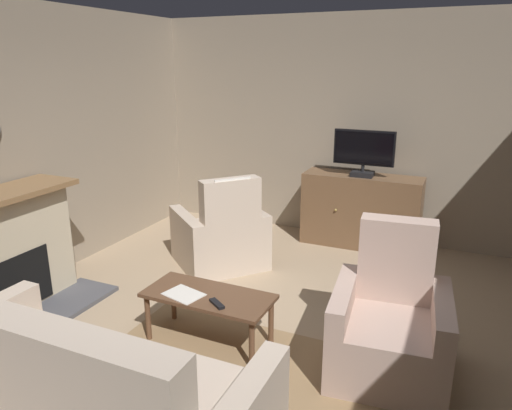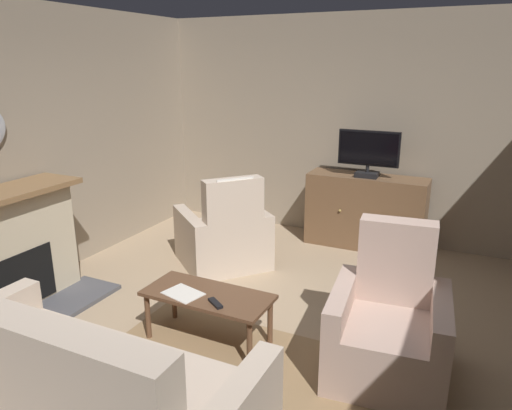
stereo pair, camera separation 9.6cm
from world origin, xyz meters
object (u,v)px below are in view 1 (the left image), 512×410
(tv_remote, at_px, (217,304))
(folded_newspaper, at_px, (184,294))
(sofa_floral, at_px, (85,404))
(armchair_by_fireplace, at_px, (221,237))
(tv_cabinet, at_px, (361,212))
(armchair_facing_sofa, at_px, (390,328))
(television, at_px, (364,152))
(coffee_table, at_px, (208,300))

(tv_remote, relative_size, folded_newspaper, 0.57)
(sofa_floral, bearing_deg, armchair_by_fireplace, 102.01)
(sofa_floral, bearing_deg, tv_cabinet, 79.99)
(armchair_facing_sofa, bearing_deg, tv_remote, -163.70)
(television, bearing_deg, armchair_by_fireplace, -136.76)
(armchair_facing_sofa, relative_size, armchair_by_fireplace, 0.88)
(folded_newspaper, bearing_deg, tv_remote, 7.08)
(coffee_table, bearing_deg, tv_cabinet, 76.57)
(folded_newspaper, relative_size, sofa_floral, 0.14)
(tv_cabinet, height_order, television, television)
(folded_newspaper, xyz_separation_m, armchair_facing_sofa, (1.56, 0.32, -0.09))
(tv_cabinet, height_order, tv_remote, tv_cabinet)
(tv_remote, bearing_deg, armchair_by_fireplace, 151.51)
(armchair_facing_sofa, bearing_deg, sofa_floral, -133.31)
(television, bearing_deg, sofa_floral, -100.14)
(tv_cabinet, xyz_separation_m, armchair_facing_sofa, (0.75, -2.44, -0.08))
(tv_cabinet, relative_size, television, 1.99)
(folded_newspaper, height_order, sofa_floral, sofa_floral)
(television, relative_size, armchair_by_fireplace, 0.58)
(sofa_floral, xyz_separation_m, armchair_facing_sofa, (1.45, 1.54, 0.00))
(folded_newspaper, xyz_separation_m, armchair_by_fireplace, (-0.47, 1.50, -0.10))
(coffee_table, distance_m, sofa_floral, 1.30)
(armchair_facing_sofa, bearing_deg, tv_cabinet, 107.04)
(tv_remote, xyz_separation_m, sofa_floral, (-0.21, -1.17, -0.10))
(tv_remote, bearing_deg, folded_newspaper, -152.72)
(tv_cabinet, xyz_separation_m, television, (0.00, -0.05, 0.76))
(folded_newspaper, bearing_deg, television, 87.51)
(sofa_floral, height_order, armchair_by_fireplace, armchair_by_fireplace)
(tv_remote, xyz_separation_m, armchair_by_fireplace, (-0.79, 1.54, -0.11))
(tv_cabinet, relative_size, armchair_facing_sofa, 1.29)
(tv_remote, height_order, sofa_floral, sofa_floral)
(coffee_table, relative_size, sofa_floral, 0.50)
(tv_cabinet, distance_m, tv_remote, 2.84)
(tv_cabinet, relative_size, sofa_floral, 0.68)
(television, xyz_separation_m, coffee_table, (-0.64, -2.62, -0.81))
(armchair_by_fireplace, bearing_deg, sofa_floral, -77.99)
(television, height_order, armchair_facing_sofa, television)
(television, relative_size, folded_newspaper, 2.38)
(television, height_order, folded_newspaper, television)
(coffee_table, relative_size, tv_remote, 6.14)
(coffee_table, xyz_separation_m, sofa_floral, (-0.06, -1.30, -0.04))
(armchair_facing_sofa, xyz_separation_m, armchair_by_fireplace, (-2.03, 1.18, -0.01))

